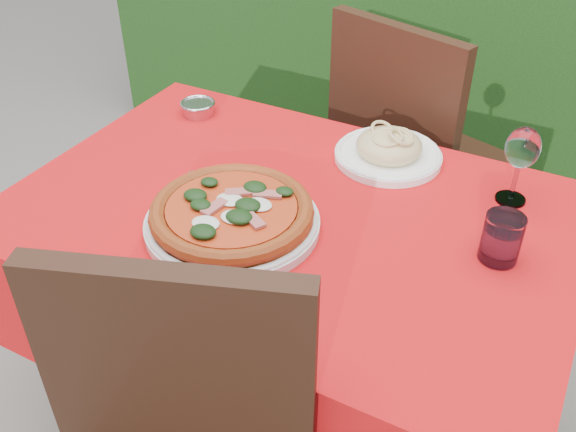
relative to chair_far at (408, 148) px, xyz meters
The scene contains 9 objects.
ground 0.89m from the chair_far, 94.81° to the right, with size 60.00×60.00×0.00m, color slate.
dining_table 0.69m from the chair_far, 94.81° to the right, with size 1.26×0.86×0.75m.
chair_far is the anchor object (origin of this frame).
pizza_plate 0.84m from the chair_far, 99.69° to the right, with size 0.40×0.40×0.07m.
pasta_plate 0.44m from the chair_far, 81.24° to the right, with size 0.27×0.27×0.08m.
water_glass 0.79m from the chair_far, 58.48° to the right, with size 0.08×0.08×0.10m.
wine_glass 0.64m from the chair_far, 48.44° to the right, with size 0.08×0.08×0.19m.
fork 0.85m from the chair_far, 111.95° to the right, with size 0.02×0.19×0.01m, color silver.
steel_ramekin 0.67m from the chair_far, 141.62° to the right, with size 0.09×0.09×0.03m, color #B6B6BD.
Camera 1 is at (0.54, -1.04, 1.59)m, focal length 40.00 mm.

